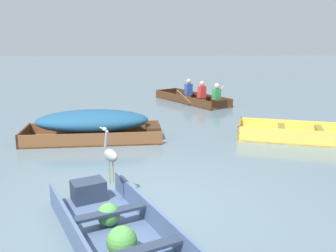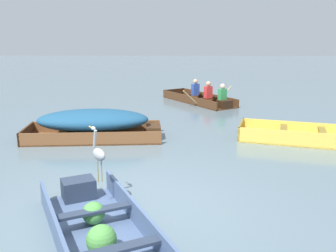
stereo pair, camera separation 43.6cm
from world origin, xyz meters
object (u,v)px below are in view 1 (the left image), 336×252
(skiff_wooden_brown_near_moored, at_px, (93,124))
(heron_on_dinghy, at_px, (110,153))
(rowboat_dark_varnish_with_crew, at_px, (196,98))
(skiff_yellow_mid_moored, at_px, (306,135))
(dinghy_slate_blue_foreground, at_px, (119,234))

(skiff_wooden_brown_near_moored, bearing_deg, heron_on_dinghy, -76.69)
(rowboat_dark_varnish_with_crew, bearing_deg, skiff_wooden_brown_near_moored, -121.10)
(skiff_wooden_brown_near_moored, height_order, rowboat_dark_varnish_with_crew, rowboat_dark_varnish_with_crew)
(skiff_yellow_mid_moored, xyz_separation_m, rowboat_dark_varnish_with_crew, (-2.27, 5.21, 0.06))
(dinghy_slate_blue_foreground, relative_size, heron_on_dinghy, 4.20)
(dinghy_slate_blue_foreground, bearing_deg, rowboat_dark_varnish_with_crew, 78.82)
(dinghy_slate_blue_foreground, bearing_deg, skiff_yellow_mid_moored, 47.79)
(rowboat_dark_varnish_with_crew, distance_m, heron_on_dinghy, 9.12)
(dinghy_slate_blue_foreground, height_order, rowboat_dark_varnish_with_crew, rowboat_dark_varnish_with_crew)
(skiff_wooden_brown_near_moored, distance_m, heron_on_dinghy, 3.91)
(skiff_wooden_brown_near_moored, height_order, skiff_yellow_mid_moored, skiff_wooden_brown_near_moored)
(skiff_yellow_mid_moored, bearing_deg, rowboat_dark_varnish_with_crew, 113.48)
(skiff_wooden_brown_near_moored, height_order, heron_on_dinghy, heron_on_dinghy)
(rowboat_dark_varnish_with_crew, bearing_deg, heron_on_dinghy, -103.70)
(skiff_wooden_brown_near_moored, relative_size, heron_on_dinghy, 4.13)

